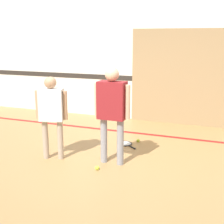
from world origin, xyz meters
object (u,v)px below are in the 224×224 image
object	(u,v)px
tennis_ball_near_instructor	(97,168)
person_instructor	(112,105)
racket_spare_on_floor	(125,144)
tennis_ball_by_spare_racket	(138,141)
person_student_left	(52,109)

from	to	relation	value
tennis_ball_near_instructor	person_instructor	bearing A→B (deg)	71.10
racket_spare_on_floor	tennis_ball_by_spare_racket	xyz separation A→B (m)	(0.20, 0.21, 0.02)
person_student_left	tennis_ball_by_spare_racket	world-z (taller)	person_student_left
tennis_ball_by_spare_racket	person_instructor	bearing A→B (deg)	-95.46
racket_spare_on_floor	tennis_ball_near_instructor	size ratio (longest dim) A/B	7.38
person_instructor	tennis_ball_by_spare_racket	size ratio (longest dim) A/B	23.75
racket_spare_on_floor	tennis_ball_by_spare_racket	distance (m)	0.29
person_student_left	tennis_ball_by_spare_racket	distance (m)	1.92
racket_spare_on_floor	tennis_ball_near_instructor	distance (m)	1.29
tennis_ball_by_spare_racket	person_student_left	bearing A→B (deg)	-130.19
tennis_ball_by_spare_racket	tennis_ball_near_instructor	bearing A→B (deg)	-98.64
racket_spare_on_floor	person_instructor	bearing A→B (deg)	-47.57
tennis_ball_near_instructor	tennis_ball_by_spare_racket	world-z (taller)	same
tennis_ball_near_instructor	person_student_left	bearing A→B (deg)	168.54
person_student_left	tennis_ball_near_instructor	world-z (taller)	person_student_left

